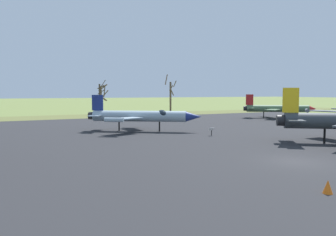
{
  "coord_description": "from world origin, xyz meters",
  "views": [
    {
      "loc": [
        -18.43,
        -16.21,
        4.9
      ],
      "look_at": [
        0.0,
        19.69,
        1.79
      ],
      "focal_mm": 34.96,
      "sensor_mm": 36.0,
      "label": 1
    }
  ],
  "objects_px": {
    "jet_fighter_rear_center": "(142,116)",
    "info_placard_rear_center": "(212,131)",
    "info_placard_rear_left": "(324,117)",
    "traffic_cone": "(328,187)",
    "jet_fighter_rear_left": "(278,108)"
  },
  "relations": [
    {
      "from": "jet_fighter_rear_center",
      "to": "info_placard_rear_center",
      "type": "distance_m",
      "value": 9.36
    },
    {
      "from": "jet_fighter_rear_center",
      "to": "info_placard_rear_left",
      "type": "height_order",
      "value": "jet_fighter_rear_center"
    },
    {
      "from": "traffic_cone",
      "to": "jet_fighter_rear_center",
      "type": "bearing_deg",
      "value": 86.1
    },
    {
      "from": "info_placard_rear_center",
      "to": "jet_fighter_rear_left",
      "type": "height_order",
      "value": "jet_fighter_rear_left"
    },
    {
      "from": "traffic_cone",
      "to": "jet_fighter_rear_left",
      "type": "bearing_deg",
      "value": 46.9
    },
    {
      "from": "jet_fighter_rear_center",
      "to": "info_placard_rear_center",
      "type": "bearing_deg",
      "value": -53.84
    },
    {
      "from": "info_placard_rear_center",
      "to": "traffic_cone",
      "type": "bearing_deg",
      "value": -109.87
    },
    {
      "from": "jet_fighter_rear_left",
      "to": "info_placard_rear_center",
      "type": "bearing_deg",
      "value": -149.43
    },
    {
      "from": "info_placard_rear_center",
      "to": "info_placard_rear_left",
      "type": "height_order",
      "value": "info_placard_rear_center"
    },
    {
      "from": "jet_fighter_rear_center",
      "to": "jet_fighter_rear_left",
      "type": "distance_m",
      "value": 32.61
    },
    {
      "from": "info_placard_rear_center",
      "to": "jet_fighter_rear_center",
      "type": "bearing_deg",
      "value": 126.16
    },
    {
      "from": "traffic_cone",
      "to": "info_placard_rear_center",
      "type": "bearing_deg",
      "value": 70.13
    },
    {
      "from": "jet_fighter_rear_center",
      "to": "traffic_cone",
      "type": "distance_m",
      "value": 27.95
    },
    {
      "from": "jet_fighter_rear_left",
      "to": "traffic_cone",
      "type": "xyz_separation_m",
      "value": [
        -33.51,
        -35.81,
        -1.57
      ]
    },
    {
      "from": "info_placard_rear_left",
      "to": "traffic_cone",
      "type": "height_order",
      "value": "info_placard_rear_left"
    }
  ]
}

